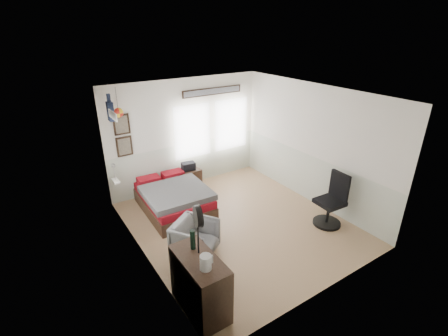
{
  "coord_description": "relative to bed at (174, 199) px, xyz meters",
  "views": [
    {
      "loc": [
        -3.39,
        -4.63,
        3.84
      ],
      "look_at": [
        -0.1,
        0.4,
        1.15
      ],
      "focal_mm": 26.0,
      "sensor_mm": 36.0,
      "label": 1
    }
  ],
  "objects": [
    {
      "name": "nightstand",
      "position": [
        0.75,
        0.72,
        -0.02
      ],
      "size": [
        0.57,
        0.47,
        0.53
      ],
      "primitive_type": "cube",
      "rotation": [
        0.0,
        0.0,
        0.1
      ],
      "color": "#312016",
      "rests_on": "ground_plane"
    },
    {
      "name": "task_chair",
      "position": [
        2.48,
        -2.26,
        0.18
      ],
      "size": [
        0.56,
        0.56,
        1.13
      ],
      "rotation": [
        0.0,
        0.0,
        -0.06
      ],
      "color": "black",
      "rests_on": "ground_plane"
    },
    {
      "name": "black_bag",
      "position": [
        0.75,
        0.72,
        0.34
      ],
      "size": [
        0.35,
        0.25,
        0.19
      ],
      "primitive_type": "cube",
      "rotation": [
        0.0,
        0.0,
        -0.13
      ],
      "color": "black",
      "rests_on": "nightstand"
    },
    {
      "name": "bed",
      "position": [
        0.0,
        0.0,
        0.0
      ],
      "size": [
        1.37,
        1.86,
        0.58
      ],
      "rotation": [
        0.0,
        0.0,
        -0.04
      ],
      "color": "#312016",
      "rests_on": "ground_plane"
    },
    {
      "name": "ground_plane",
      "position": [
        0.88,
        -1.24,
        -0.29
      ],
      "size": [
        4.0,
        4.5,
        0.01
      ],
      "primitive_type": "cube",
      "color": "tan"
    },
    {
      "name": "kettle",
      "position": [
        -0.88,
        -2.95,
        0.72
      ],
      "size": [
        0.18,
        0.16,
        0.21
      ],
      "rotation": [
        0.0,
        0.0,
        0.19
      ],
      "color": "silver",
      "rests_on": "dresser"
    },
    {
      "name": "armchair",
      "position": [
        -0.32,
        -1.59,
        0.04
      ],
      "size": [
        0.98,
        0.98,
        0.65
      ],
      "primitive_type": "imported",
      "rotation": [
        0.0,
        0.0,
        0.59
      ],
      "color": "slate",
      "rests_on": "ground_plane"
    },
    {
      "name": "dresser",
      "position": [
        -0.86,
        -2.72,
        0.17
      ],
      "size": [
        0.48,
        1.0,
        0.9
      ],
      "primitive_type": "cube",
      "color": "#312016",
      "rests_on": "ground_plane"
    },
    {
      "name": "wall_decor",
      "position": [
        -0.22,
        0.72,
        1.82
      ],
      "size": [
        3.55,
        1.32,
        1.44
      ],
      "color": "black",
      "rests_on": "room_shell"
    },
    {
      "name": "stand_fan",
      "position": [
        -0.79,
        -2.62,
        1.21
      ],
      "size": [
        0.15,
        0.31,
        0.76
      ],
      "rotation": [
        0.0,
        0.0,
        -0.25
      ],
      "color": "black",
      "rests_on": "dresser"
    },
    {
      "name": "room_shell",
      "position": [
        0.81,
        -1.05,
        1.33
      ],
      "size": [
        4.02,
        4.52,
        2.71
      ],
      "color": "white",
      "rests_on": "ground_plane"
    },
    {
      "name": "bottle",
      "position": [
        -0.82,
        -2.48,
        0.77
      ],
      "size": [
        0.08,
        0.08,
        0.3
      ],
      "primitive_type": "cylinder",
      "color": "black",
      "rests_on": "dresser"
    }
  ]
}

